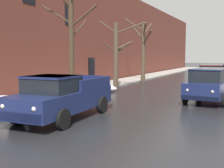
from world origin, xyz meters
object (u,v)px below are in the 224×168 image
at_px(pickup_truck_darkblue_approaching_near_lane, 61,97).
at_px(suv_maroon_parked_kerbside_mid, 211,76).
at_px(suv_darkblue_parked_kerbside_close, 210,84).
at_px(fire_hydrant, 21,105).
at_px(bare_tree_mid_block, 117,53).
at_px(bare_tree_second_along_sidewalk, 71,39).
at_px(bare_tree_far_down_block, 143,48).

relative_size(pickup_truck_darkblue_approaching_near_lane, suv_maroon_parked_kerbside_mid, 1.20).
bearing_deg(suv_darkblue_parked_kerbside_close, suv_maroon_parked_kerbside_mid, 96.27).
bearing_deg(fire_hydrant, suv_maroon_parked_kerbside_mid, 64.85).
bearing_deg(bare_tree_mid_block, fire_hydrant, -88.44).
relative_size(bare_tree_mid_block, suv_maroon_parked_kerbside_mid, 1.18).
distance_m(pickup_truck_darkblue_approaching_near_lane, suv_maroon_parked_kerbside_mid, 14.32).
distance_m(bare_tree_mid_block, pickup_truck_darkblue_approaching_near_lane, 11.29).
xyz_separation_m(bare_tree_second_along_sidewalk, suv_maroon_parked_kerbside_mid, (6.69, 9.04, -2.44)).
relative_size(bare_tree_second_along_sidewalk, fire_hydrant, 9.85).
xyz_separation_m(bare_tree_second_along_sidewalk, pickup_truck_darkblue_approaching_near_lane, (2.66, -4.71, -2.54)).
bearing_deg(suv_maroon_parked_kerbside_mid, pickup_truck_darkblue_approaching_near_lane, -106.34).
relative_size(bare_tree_second_along_sidewalk, suv_maroon_parked_kerbside_mid, 1.56).
bearing_deg(pickup_truck_darkblue_approaching_near_lane, bare_tree_mid_block, 103.54).
relative_size(bare_tree_second_along_sidewalk, pickup_truck_darkblue_approaching_near_lane, 1.31).
xyz_separation_m(bare_tree_second_along_sidewalk, fire_hydrant, (0.34, -4.49, -3.07)).
bearing_deg(suv_darkblue_parked_kerbside_close, bare_tree_second_along_sidewalk, -162.50).
bearing_deg(suv_darkblue_parked_kerbside_close, pickup_truck_darkblue_approaching_near_lane, -124.07).
height_order(bare_tree_second_along_sidewalk, bare_tree_far_down_block, bare_tree_second_along_sidewalk).
height_order(bare_tree_mid_block, pickup_truck_darkblue_approaching_near_lane, bare_tree_mid_block).
distance_m(bare_tree_far_down_block, pickup_truck_darkblue_approaching_near_lane, 17.35).
height_order(bare_tree_second_along_sidewalk, bare_tree_mid_block, bare_tree_second_along_sidewalk).
bearing_deg(suv_maroon_parked_kerbside_mid, fire_hydrant, -115.15).
xyz_separation_m(suv_darkblue_parked_kerbside_close, suv_maroon_parked_kerbside_mid, (-0.74, 6.70, -0.00)).
bearing_deg(bare_tree_mid_block, bare_tree_second_along_sidewalk, -90.47).
relative_size(bare_tree_mid_block, pickup_truck_darkblue_approaching_near_lane, 0.99).
bearing_deg(fire_hydrant, suv_darkblue_parked_kerbside_close, 43.94).
distance_m(pickup_truck_darkblue_approaching_near_lane, suv_darkblue_parked_kerbside_close, 8.51).
bearing_deg(bare_tree_second_along_sidewalk, suv_darkblue_parked_kerbside_close, 17.50).
bearing_deg(fire_hydrant, pickup_truck_darkblue_approaching_near_lane, -5.35).
relative_size(bare_tree_far_down_block, pickup_truck_darkblue_approaching_near_lane, 1.15).
bearing_deg(suv_darkblue_parked_kerbside_close, fire_hydrant, -136.06).
bearing_deg(bare_tree_far_down_block, fire_hydrant, -88.84).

